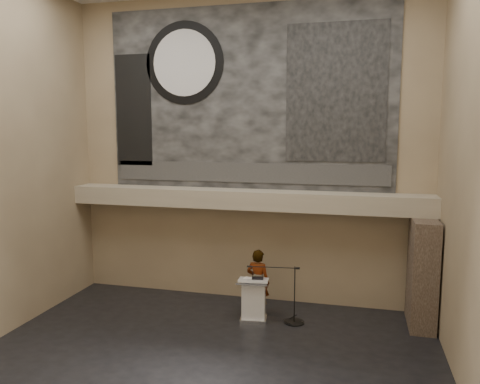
# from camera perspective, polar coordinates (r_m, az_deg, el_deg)

# --- Properties ---
(floor) EXTENTS (10.00, 10.00, 0.00)m
(floor) POSITION_cam_1_polar(r_m,az_deg,el_deg) (10.46, -4.61, -20.06)
(floor) COLOR black
(floor) RESTS_ON ground
(wall_back) EXTENTS (10.00, 0.02, 8.50)m
(wall_back) POSITION_cam_1_polar(r_m,az_deg,el_deg) (13.11, 0.86, 5.01)
(wall_back) COLOR #836F53
(wall_back) RESTS_ON floor
(wall_front) EXTENTS (10.00, 0.02, 8.50)m
(wall_front) POSITION_cam_1_polar(r_m,az_deg,el_deg) (5.67, -18.26, 1.03)
(wall_front) COLOR #836F53
(wall_front) RESTS_ON floor
(wall_right) EXTENTS (0.02, 8.00, 8.50)m
(wall_right) POSITION_cam_1_polar(r_m,az_deg,el_deg) (8.98, 26.89, 2.92)
(wall_right) COLOR #836F53
(wall_right) RESTS_ON floor
(soffit) EXTENTS (10.00, 0.80, 0.50)m
(soffit) POSITION_cam_1_polar(r_m,az_deg,el_deg) (12.86, 0.44, -0.87)
(soffit) COLOR gray
(soffit) RESTS_ON wall_back
(sprinkler_left) EXTENTS (0.04, 0.04, 0.06)m
(sprinkler_left) POSITION_cam_1_polar(r_m,az_deg,el_deg) (13.32, -6.31, -1.83)
(sprinkler_left) COLOR #B2893D
(sprinkler_left) RESTS_ON soffit
(sprinkler_right) EXTENTS (0.04, 0.04, 0.06)m
(sprinkler_right) POSITION_cam_1_polar(r_m,az_deg,el_deg) (12.54, 8.85, -2.48)
(sprinkler_right) COLOR #B2893D
(sprinkler_right) RESTS_ON soffit
(banner) EXTENTS (8.00, 0.05, 5.00)m
(banner) POSITION_cam_1_polar(r_m,az_deg,el_deg) (13.10, 0.85, 11.35)
(banner) COLOR black
(banner) RESTS_ON wall_back
(banner_text_strip) EXTENTS (7.76, 0.02, 0.55)m
(banner_text_strip) POSITION_cam_1_polar(r_m,az_deg,el_deg) (13.09, 0.79, 2.37)
(banner_text_strip) COLOR #2E2E2E
(banner_text_strip) RESTS_ON banner
(banner_clock_rim) EXTENTS (2.30, 0.02, 2.30)m
(banner_clock_rim) POSITION_cam_1_polar(r_m,az_deg,el_deg) (13.69, -6.81, 15.35)
(banner_clock_rim) COLOR black
(banner_clock_rim) RESTS_ON banner
(banner_clock_face) EXTENTS (1.84, 0.02, 1.84)m
(banner_clock_face) POSITION_cam_1_polar(r_m,az_deg,el_deg) (13.67, -6.84, 15.36)
(banner_clock_face) COLOR silver
(banner_clock_face) RESTS_ON banner
(banner_building_print) EXTENTS (2.60, 0.02, 3.60)m
(banner_building_print) POSITION_cam_1_polar(r_m,az_deg,el_deg) (12.72, 11.61, 11.75)
(banner_building_print) COLOR black
(banner_building_print) RESTS_ON banner
(banner_brick_print) EXTENTS (1.10, 0.02, 3.20)m
(banner_brick_print) POSITION_cam_1_polar(r_m,az_deg,el_deg) (14.22, -12.84, 9.66)
(banner_brick_print) COLOR black
(banner_brick_print) RESTS_ON banner
(stone_pier) EXTENTS (0.60, 1.40, 2.70)m
(stone_pier) POSITION_cam_1_polar(r_m,az_deg,el_deg) (12.51, 21.34, -9.17)
(stone_pier) COLOR #3D2F25
(stone_pier) RESTS_ON floor
(lectern) EXTENTS (0.80, 0.61, 1.14)m
(lectern) POSITION_cam_1_polar(r_m,az_deg,el_deg) (12.23, 1.68, -12.95)
(lectern) COLOR silver
(lectern) RESTS_ON floor
(binder) EXTENTS (0.33, 0.28, 0.04)m
(binder) POSITION_cam_1_polar(r_m,az_deg,el_deg) (12.01, 2.16, -10.49)
(binder) COLOR black
(binder) RESTS_ON lectern
(papers) EXTENTS (0.26, 0.32, 0.00)m
(papers) POSITION_cam_1_polar(r_m,az_deg,el_deg) (12.05, 0.89, -10.50)
(papers) COLOR silver
(papers) RESTS_ON lectern
(speaker_person) EXTENTS (0.71, 0.54, 1.76)m
(speaker_person) POSITION_cam_1_polar(r_m,az_deg,el_deg) (12.50, 2.21, -10.91)
(speaker_person) COLOR silver
(speaker_person) RESTS_ON floor
(mic_stand) EXTENTS (1.45, 0.52, 1.46)m
(mic_stand) POSITION_cam_1_polar(r_m,az_deg,el_deg) (12.29, 6.42, -14.59)
(mic_stand) COLOR black
(mic_stand) RESTS_ON floor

